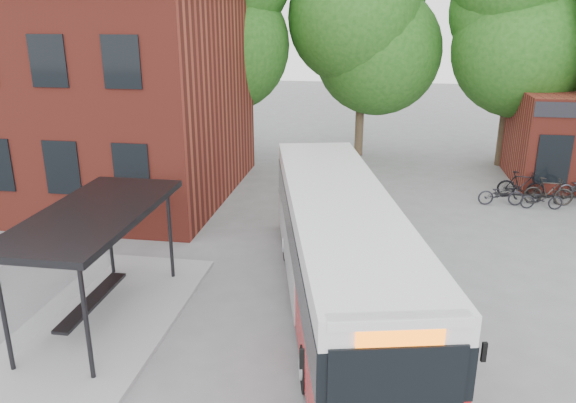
# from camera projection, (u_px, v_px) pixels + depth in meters

# --- Properties ---
(ground) EXTENTS (100.00, 100.00, 0.00)m
(ground) POSITION_uv_depth(u_px,v_px,m) (291.00, 314.00, 14.16)
(ground) COLOR slate
(station_building) EXTENTS (18.40, 10.40, 8.50)m
(station_building) POSITION_uv_depth(u_px,v_px,m) (14.00, 88.00, 23.15)
(station_building) COLOR maroon
(station_building) RESTS_ON ground
(bus_shelter) EXTENTS (3.60, 7.00, 2.90)m
(bus_shelter) POSITION_uv_depth(u_px,v_px,m) (99.00, 267.00, 13.43)
(bus_shelter) COLOR black
(bus_shelter) RESTS_ON ground
(bike_rail) EXTENTS (5.20, 0.10, 0.38)m
(bike_rail) POSITION_uv_depth(u_px,v_px,m) (562.00, 201.00, 22.07)
(bike_rail) COLOR black
(bike_rail) RESTS_ON ground
(tree_0) EXTENTS (7.92, 7.92, 11.00)m
(tree_0) POSITION_uv_depth(u_px,v_px,m) (222.00, 48.00, 28.25)
(tree_0) COLOR #1B4913
(tree_0) RESTS_ON ground
(tree_1) EXTENTS (7.92, 7.92, 10.40)m
(tree_1) POSITION_uv_depth(u_px,v_px,m) (362.00, 54.00, 28.24)
(tree_1) COLOR #1B4913
(tree_1) RESTS_ON ground
(tree_2) EXTENTS (7.92, 7.92, 11.00)m
(tree_2) POSITION_uv_depth(u_px,v_px,m) (513.00, 51.00, 26.16)
(tree_2) COLOR #1B4913
(tree_2) RESTS_ON ground
(city_bus) EXTENTS (5.05, 12.06, 3.00)m
(city_bus) POSITION_uv_depth(u_px,v_px,m) (339.00, 252.00, 14.11)
(city_bus) COLOR #A51314
(city_bus) RESTS_ON ground
(bicycle_0) EXTENTS (1.80, 0.76, 0.92)m
(bicycle_0) POSITION_uv_depth(u_px,v_px,m) (501.00, 194.00, 21.99)
(bicycle_0) COLOR black
(bicycle_0) RESTS_ON ground
(bicycle_1) EXTENTS (1.90, 0.73, 1.11)m
(bicycle_1) POSITION_uv_depth(u_px,v_px,m) (521.00, 185.00, 22.82)
(bicycle_1) COLOR black
(bicycle_1) RESTS_ON ground
(bicycle_2) EXTENTS (1.58, 0.59, 0.82)m
(bicycle_2) POSITION_uv_depth(u_px,v_px,m) (542.00, 199.00, 21.57)
(bicycle_2) COLOR black
(bicycle_2) RESTS_ON ground
(bicycle_3) EXTENTS (1.87, 0.63, 1.10)m
(bicycle_3) POSITION_uv_depth(u_px,v_px,m) (549.00, 191.00, 22.00)
(bicycle_3) COLOR black
(bicycle_3) RESTS_ON ground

